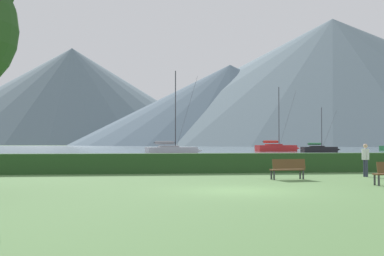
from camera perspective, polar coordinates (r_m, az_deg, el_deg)
ground_plane at (r=18.71m, az=5.26°, el=-6.85°), size 1000.00×1000.00×0.00m
harbor_water at (r=155.26m, az=-5.74°, el=-2.20°), size 320.00×246.00×0.00m
hedge_line at (r=29.49m, az=0.62°, el=-3.85°), size 80.00×1.20×1.10m
sailboat_slip_0 at (r=71.12m, az=-2.19°, el=-2.42°), size 8.07×3.64×11.53m
sailboat_slip_4 at (r=92.68m, az=13.75°, el=-2.24°), size 6.96×2.17×7.75m
sailboat_slip_5 at (r=100.03m, az=9.21°, el=-2.12°), size 8.91×3.47×12.24m
park_bench_under_tree at (r=24.61m, az=10.43°, el=-4.33°), size 1.65×0.64×0.95m
person_standing_walker at (r=27.53m, az=18.42°, el=-3.06°), size 0.36×0.57×1.65m
distant_hill_west_ridge at (r=432.29m, az=-13.00°, el=3.41°), size 252.84×252.84×77.92m
distant_hill_central_peak at (r=363.20m, az=15.15°, el=4.92°), size 319.65×319.65×84.87m
distant_hill_east_ridge at (r=320.08m, az=4.18°, el=2.54°), size 195.64×195.64×49.29m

